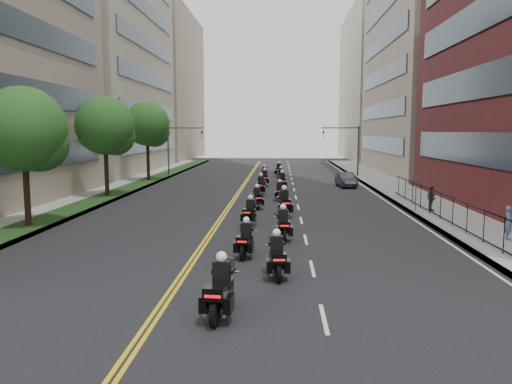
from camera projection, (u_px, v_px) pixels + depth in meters
The scene contains 29 objects.
ground at pixel (207, 317), 13.75m from camera, with size 160.00×160.00×0.00m, color black.
sidewalk_right at pixel (412, 197), 37.94m from camera, with size 4.00×90.00×0.15m, color gray.
sidewalk_left at pixel (102, 195), 39.10m from camera, with size 4.00×90.00×0.15m, color gray.
grass_strip at pixel (112, 194), 39.05m from camera, with size 2.00×90.00×0.04m, color #193312.
building_right_tan at pixel (447, 46), 58.45m from camera, with size 15.11×28.00×30.00m.
building_right_far at pixel (391, 86), 88.43m from camera, with size 15.00×28.00×26.00m, color gray.
building_left_mid at pixel (83, 32), 60.31m from camera, with size 16.11×28.00×34.00m.
building_left_far at pixel (149, 87), 90.54m from camera, with size 16.00×28.00×26.00m, color gray.
iron_fence at pixel (460, 215), 25.00m from camera, with size 0.05×28.00×1.50m.
street_trees at pixel (78, 130), 32.09m from camera, with size 4.40×38.40×7.98m.
traffic_signal_right at pixel (349, 143), 54.47m from camera, with size 4.09×0.20×5.60m.
traffic_signal_left at pixel (177, 143), 55.39m from camera, with size 4.09×0.20×5.60m.
motorcycle_0 at pixel (221, 291), 13.71m from camera, with size 0.67×2.44×1.80m.
motorcycle_1 at pixel (277, 258), 17.45m from camera, with size 0.62×2.29×1.69m.
motorcycle_2 at pixel (246, 241), 20.27m from camera, with size 0.62×2.19×1.62m.
motorcycle_3 at pixel (283, 226), 23.40m from camera, with size 0.59×2.28×1.68m.
motorcycle_4 at pixel (250, 213), 27.13m from camera, with size 0.67×2.20×1.63m.
motorcycle_5 at pixel (284, 204), 29.86m from camera, with size 0.71×2.50×1.85m.
motorcycle_6 at pixel (257, 199), 32.84m from camera, with size 0.67×2.18×1.61m.
motorcycle_7 at pixel (279, 192), 36.63m from camera, with size 0.50×2.12×1.56m.
motorcycle_8 at pixel (261, 186), 39.51m from camera, with size 0.58×2.40×1.77m.
motorcycle_9 at pixel (282, 182), 43.02m from camera, with size 0.55×2.35×1.73m.
motorcycle_10 at pixel (265, 179), 46.10m from camera, with size 0.53×2.28×1.69m.
motorcycle_11 at pixel (281, 176), 48.82m from camera, with size 0.58×2.25×1.66m.
motorcycle_12 at pixel (264, 174), 52.13m from camera, with size 0.59×2.13×1.57m.
motorcycle_13 at pixel (279, 171), 55.56m from camera, with size 0.66×2.27×1.68m.
parked_sedan at pixel (346, 180), 45.49m from camera, with size 1.38×3.95×1.30m, color black.
pedestrian_a at pixel (509, 223), 22.72m from camera, with size 0.57×0.37×1.56m, color slate.
pedestrian_c at pixel (431, 198), 30.91m from camera, with size 0.92×0.38×1.56m, color #3C3D44.
Camera 1 is at (1.99, -13.14, 5.10)m, focal length 35.00 mm.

